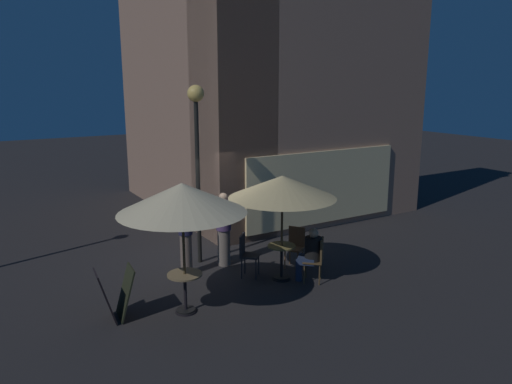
% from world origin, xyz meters
% --- Properties ---
extents(ground_plane, '(60.00, 60.00, 0.00)m').
position_xyz_m(ground_plane, '(0.00, 0.00, 0.00)').
color(ground_plane, '#262324').
extents(cafe_building, '(7.39, 8.04, 9.27)m').
position_xyz_m(cafe_building, '(3.08, 3.56, 4.63)').
color(cafe_building, '#9D7660').
rests_on(cafe_building, ground).
extents(street_lamp_near_corner, '(0.38, 0.38, 4.16)m').
position_xyz_m(street_lamp_near_corner, '(-0.06, 0.43, 3.13)').
color(street_lamp_near_corner, black).
rests_on(street_lamp_near_corner, ground).
extents(menu_sandwich_board, '(0.70, 0.61, 0.94)m').
position_xyz_m(menu_sandwich_board, '(-2.59, -1.45, 0.49)').
color(menu_sandwich_board, black).
rests_on(menu_sandwich_board, ground).
extents(cafe_table_0, '(0.61, 0.61, 0.78)m').
position_xyz_m(cafe_table_0, '(1.02, -1.45, 0.51)').
color(cafe_table_0, black).
rests_on(cafe_table_0, ground).
extents(cafe_table_1, '(0.65, 0.65, 0.76)m').
position_xyz_m(cafe_table_1, '(-1.40, -1.83, 0.52)').
color(cafe_table_1, black).
rests_on(cafe_table_1, ground).
extents(patio_umbrella_0, '(2.30, 2.30, 2.31)m').
position_xyz_m(patio_umbrella_0, '(1.02, -1.45, 2.06)').
color(patio_umbrella_0, black).
rests_on(patio_umbrella_0, ground).
extents(patio_umbrella_1, '(2.34, 2.34, 2.48)m').
position_xyz_m(patio_umbrella_1, '(-1.40, -1.83, 2.20)').
color(patio_umbrella_1, black).
rests_on(patio_umbrella_1, ground).
extents(cafe_chair_0, '(0.57, 0.57, 0.97)m').
position_xyz_m(cafe_chair_0, '(1.59, -1.98, 0.58)').
color(cafe_chair_0, brown).
rests_on(cafe_chair_0, ground).
extents(cafe_chair_1, '(0.55, 0.55, 0.93)m').
position_xyz_m(cafe_chair_1, '(1.73, -0.97, 0.56)').
color(cafe_chair_1, brown).
rests_on(cafe_chair_1, ground).
extents(cafe_chair_2, '(0.56, 0.56, 0.97)m').
position_xyz_m(cafe_chair_2, '(0.44, -0.92, 0.59)').
color(cafe_chair_2, '#222328').
rests_on(cafe_chair_2, ground).
extents(patron_seated_0, '(0.54, 0.53, 1.20)m').
position_xyz_m(patron_seated_0, '(1.48, -1.88, 0.69)').
color(patron_seated_0, '#24314D').
rests_on(patron_seated_0, ground).
extents(patron_standing_1, '(0.35, 0.35, 1.74)m').
position_xyz_m(patron_standing_1, '(0.35, -0.03, 0.88)').
color(patron_standing_1, gray).
rests_on(patron_standing_1, ground).
extents(patron_standing_2, '(0.31, 0.31, 1.70)m').
position_xyz_m(patron_standing_2, '(-0.64, -0.12, 0.87)').
color(patron_standing_2, '#7A6558').
rests_on(patron_standing_2, ground).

